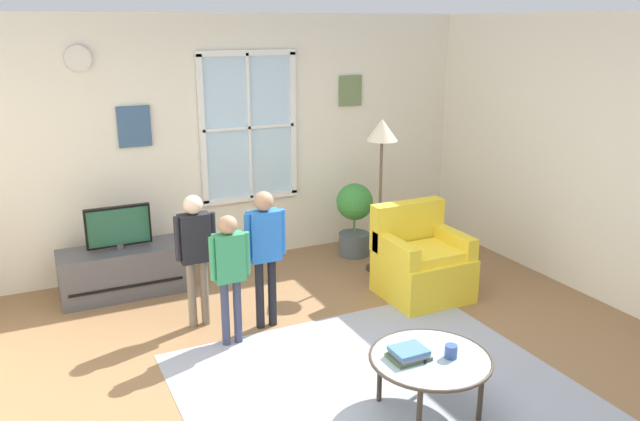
{
  "coord_description": "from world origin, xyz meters",
  "views": [
    {
      "loc": [
        -1.96,
        -3.75,
        2.54
      ],
      "look_at": [
        0.12,
        0.55,
        1.12
      ],
      "focal_mm": 35.67,
      "sensor_mm": 36.0,
      "label": 1
    }
  ],
  "objects": [
    {
      "name": "ground_plane",
      "position": [
        0.0,
        0.0,
        -0.01
      ],
      "size": [
        6.28,
        5.93,
        0.02
      ],
      "primitive_type": "cube",
      "color": "olive"
    },
    {
      "name": "back_wall",
      "position": [
        0.01,
        2.72,
        1.32
      ],
      "size": [
        5.68,
        0.17,
        2.63
      ],
      "color": "silver",
      "rests_on": "ground_plane"
    },
    {
      "name": "side_wall_right",
      "position": [
        2.9,
        0.0,
        1.32
      ],
      "size": [
        0.12,
        5.33,
        2.63
      ],
      "color": "silver",
      "rests_on": "ground_plane"
    },
    {
      "name": "area_rug",
      "position": [
        0.17,
        -0.27,
        0.0
      ],
      "size": [
        2.71,
        2.29,
        0.01
      ],
      "primitive_type": "cube",
      "color": "#999EAD",
      "rests_on": "ground_plane"
    },
    {
      "name": "tv_stand",
      "position": [
        -1.2,
        2.21,
        0.23
      ],
      "size": [
        1.15,
        0.48,
        0.47
      ],
      "color": "#4C4C51",
      "rests_on": "ground_plane"
    },
    {
      "name": "television",
      "position": [
        -1.2,
        2.21,
        0.69
      ],
      "size": [
        0.6,
        0.08,
        0.42
      ],
      "color": "#4C4C4C",
      "rests_on": "tv_stand"
    },
    {
      "name": "armchair",
      "position": [
        1.38,
        0.95,
        0.33
      ],
      "size": [
        0.76,
        0.74,
        0.87
      ],
      "color": "yellow",
      "rests_on": "ground_plane"
    },
    {
      "name": "coffee_table",
      "position": [
        0.34,
        -0.68,
        0.38
      ],
      "size": [
        0.83,
        0.83,
        0.41
      ],
      "color": "#99B2B7",
      "rests_on": "ground_plane"
    },
    {
      "name": "book_stack",
      "position": [
        0.2,
        -0.63,
        0.44
      ],
      "size": [
        0.26,
        0.19,
        0.07
      ],
      "color": "#41573B",
      "rests_on": "coffee_table"
    },
    {
      "name": "cup",
      "position": [
        0.46,
        -0.74,
        0.45
      ],
      "size": [
        0.09,
        0.09,
        0.09
      ],
      "primitive_type": "cylinder",
      "color": "#334C8C",
      "rests_on": "coffee_table"
    },
    {
      "name": "remote_near_books",
      "position": [
        0.24,
        -0.67,
        0.42
      ],
      "size": [
        0.09,
        0.14,
        0.02
      ],
      "primitive_type": "cube",
      "rotation": [
        0.0,
        0.0,
        0.42
      ],
      "color": "black",
      "rests_on": "coffee_table"
    },
    {
      "name": "person_black_shirt",
      "position": [
        -0.72,
        1.24,
        0.74
      ],
      "size": [
        0.35,
        0.16,
        1.17
      ],
      "color": "#726656",
      "rests_on": "ground_plane"
    },
    {
      "name": "person_blue_shirt",
      "position": [
        -0.19,
        0.97,
        0.76
      ],
      "size": [
        0.36,
        0.17,
        1.21
      ],
      "color": "black",
      "rests_on": "ground_plane"
    },
    {
      "name": "person_green_shirt",
      "position": [
        -0.56,
        0.8,
        0.69
      ],
      "size": [
        0.33,
        0.15,
        1.1
      ],
      "color": "#333851",
      "rests_on": "ground_plane"
    },
    {
      "name": "potted_plant_by_window",
      "position": [
        1.34,
        2.19,
        0.47
      ],
      "size": [
        0.41,
        0.41,
        0.83
      ],
      "color": "#4C565B",
      "rests_on": "ground_plane"
    },
    {
      "name": "floor_lamp",
      "position": [
        1.36,
        1.69,
        1.35
      ],
      "size": [
        0.32,
        0.32,
        1.61
      ],
      "color": "black",
      "rests_on": "ground_plane"
    }
  ]
}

